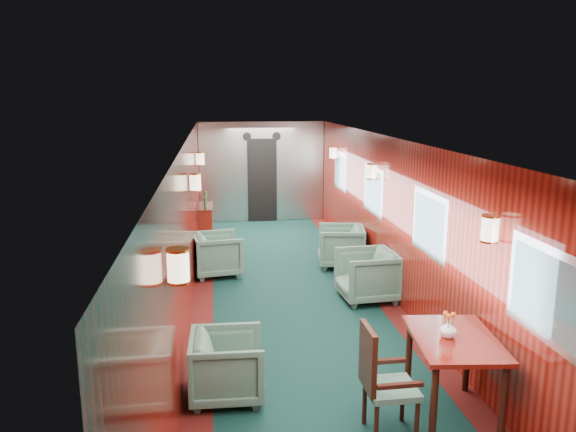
# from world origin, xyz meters

# --- Properties ---
(room) EXTENTS (12.00, 12.10, 2.40)m
(room) POSITION_xyz_m (0.00, 0.00, 1.63)
(room) COLOR #0C2C26
(room) RESTS_ON ground
(bulkhead) EXTENTS (2.98, 0.17, 2.39)m
(bulkhead) POSITION_xyz_m (0.00, 5.91, 1.18)
(bulkhead) COLOR #B7BABE
(bulkhead) RESTS_ON ground
(windows_right) EXTENTS (0.02, 8.60, 0.80)m
(windows_right) POSITION_xyz_m (1.49, 0.25, 1.45)
(windows_right) COLOR silver
(windows_right) RESTS_ON ground
(wall_sconces) EXTENTS (2.97, 7.97, 0.25)m
(wall_sconces) POSITION_xyz_m (0.00, 0.57, 1.79)
(wall_sconces) COLOR beige
(wall_sconces) RESTS_ON ground
(dining_table) EXTENTS (0.87, 1.16, 0.81)m
(dining_table) POSITION_xyz_m (1.05, -2.86, 0.68)
(dining_table) COLOR maroon
(dining_table) RESTS_ON ground
(side_chair) EXTENTS (0.47, 0.50, 1.04)m
(side_chair) POSITION_xyz_m (0.29, -3.06, 0.57)
(side_chair) COLOR #1D453C
(side_chair) RESTS_ON ground
(credenza) EXTENTS (0.29, 0.93, 1.11)m
(credenza) POSITION_xyz_m (-1.34, 3.69, 0.43)
(credenza) COLOR maroon
(credenza) RESTS_ON ground
(flower_vase) EXTENTS (0.18, 0.18, 0.16)m
(flower_vase) POSITION_xyz_m (0.99, -2.85, 0.89)
(flower_vase) COLOR white
(flower_vase) RESTS_ON dining_table
(armchair_left_near) EXTENTS (0.76, 0.74, 0.68)m
(armchair_left_near) POSITION_xyz_m (-1.05, -2.23, 0.34)
(armchair_left_near) COLOR #1D453C
(armchair_left_near) RESTS_ON ground
(armchair_left_far) EXTENTS (0.91, 0.90, 0.73)m
(armchair_left_far) POSITION_xyz_m (-1.11, 1.77, 0.36)
(armchair_left_far) COLOR #1D453C
(armchair_left_far) RESTS_ON ground
(armchair_right_near) EXTENTS (0.89, 0.86, 0.76)m
(armchair_right_near) POSITION_xyz_m (1.09, 0.29, 0.38)
(armchair_right_near) COLOR #1D453C
(armchair_right_near) RESTS_ON ground
(armchair_right_far) EXTENTS (0.94, 0.92, 0.74)m
(armchair_right_far) POSITION_xyz_m (1.08, 1.99, 0.37)
(armchair_right_far) COLOR #1D453C
(armchair_right_far) RESTS_ON ground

